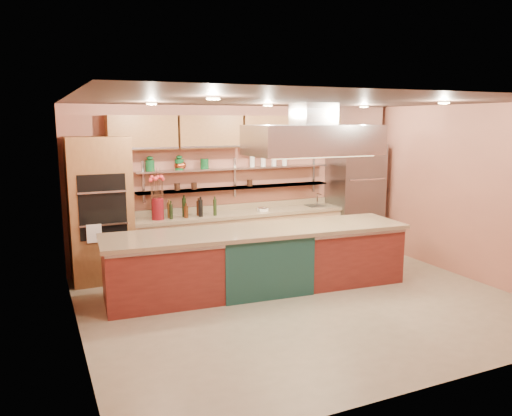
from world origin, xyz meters
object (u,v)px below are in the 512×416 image
kitchen_scale (263,208)px  green_canister (205,164)px  refrigerator (355,198)px  island (259,259)px  flower_vase (158,209)px  copper_kettle (181,165)px

kitchen_scale → green_canister: bearing=149.4°
refrigerator → island: size_ratio=0.47×
flower_vase → copper_kettle: copper_kettle is taller
copper_kettle → green_canister: 0.43m
flower_vase → island: bearing=-49.5°
flower_vase → kitchen_scale: flower_vase is taller
flower_vase → kitchen_scale: (1.91, 0.00, -0.13)m
island → kitchen_scale: 1.65m
island → copper_kettle: copper_kettle is taller
island → green_canister: bearing=104.7°
flower_vase → green_canister: 1.15m
copper_kettle → kitchen_scale: bearing=-8.7°
refrigerator → green_canister: 3.10m
flower_vase → kitchen_scale: size_ratio=2.18×
copper_kettle → green_canister: size_ratio=1.06×
kitchen_scale → copper_kettle: copper_kettle is taller
island → kitchen_scale: (0.71, 1.40, 0.51)m
refrigerator → kitchen_scale: bearing=179.7°
kitchen_scale → copper_kettle: size_ratio=0.89×
copper_kettle → flower_vase: bearing=-154.9°
island → flower_vase: size_ratio=12.73×
refrigerator → kitchen_scale: (-1.99, 0.01, -0.07)m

